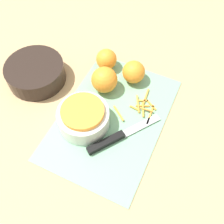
{
  "coord_description": "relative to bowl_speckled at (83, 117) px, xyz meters",
  "views": [
    {
      "loc": [
        -0.37,
        -0.17,
        0.68
      ],
      "look_at": [
        0.0,
        0.0,
        0.04
      ],
      "focal_mm": 42.0,
      "sensor_mm": 36.0,
      "label": 1
    }
  ],
  "objects": [
    {
      "name": "knife",
      "position": [
        -0.02,
        -0.1,
        -0.03
      ],
      "size": [
        0.21,
        0.16,
        0.02
      ],
      "rotation": [
        0.0,
        0.0,
        -0.62
      ],
      "color": "black",
      "rests_on": "cutting_board"
    },
    {
      "name": "orange_back",
      "position": [
        0.22,
        -0.07,
        0.0
      ],
      "size": [
        0.07,
        0.07,
        0.07
      ],
      "color": "orange",
      "rests_on": "cutting_board"
    },
    {
      "name": "ground_plane",
      "position": [
        0.05,
        -0.07,
        -0.04
      ],
      "size": [
        4.0,
        4.0,
        0.0
      ],
      "primitive_type": "plane",
      "color": "tan"
    },
    {
      "name": "bowl_dark",
      "position": [
        0.09,
        0.23,
        -0.01
      ],
      "size": [
        0.19,
        0.19,
        0.06
      ],
      "color": "black",
      "rests_on": "ground_plane"
    },
    {
      "name": "orange_right",
      "position": [
        0.23,
        0.04,
        -0.0
      ],
      "size": [
        0.07,
        0.07,
        0.07
      ],
      "color": "orange",
      "rests_on": "cutting_board"
    },
    {
      "name": "peel_pile",
      "position": [
        0.12,
        -0.13,
        -0.03
      ],
      "size": [
        0.15,
        0.12,
        0.01
      ],
      "color": "#F49A34",
      "rests_on": "cutting_board"
    },
    {
      "name": "orange_left",
      "position": [
        0.14,
        0.0,
        0.01
      ],
      "size": [
        0.08,
        0.08,
        0.08
      ],
      "color": "orange",
      "rests_on": "cutting_board"
    },
    {
      "name": "cutting_board",
      "position": [
        0.05,
        -0.07,
        -0.04
      ],
      "size": [
        0.45,
        0.3,
        0.01
      ],
      "color": "#75AD84",
      "rests_on": "ground_plane"
    },
    {
      "name": "bowl_speckled",
      "position": [
        0.0,
        0.0,
        0.0
      ],
      "size": [
        0.15,
        0.15,
        0.07
      ],
      "color": "silver",
      "rests_on": "cutting_board"
    }
  ]
}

